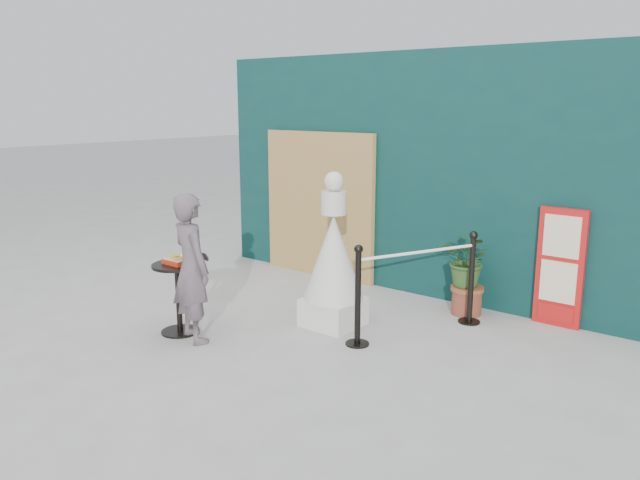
# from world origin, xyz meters

# --- Properties ---
(ground) EXTENTS (60.00, 60.00, 0.00)m
(ground) POSITION_xyz_m (0.00, 0.00, 0.00)
(ground) COLOR #ADAAA5
(ground) RESTS_ON ground
(back_wall) EXTENTS (6.00, 0.30, 3.00)m
(back_wall) POSITION_xyz_m (0.00, 3.15, 1.50)
(back_wall) COLOR #0A2D2E
(back_wall) RESTS_ON ground
(bamboo_fence) EXTENTS (1.80, 0.08, 2.00)m
(bamboo_fence) POSITION_xyz_m (-1.40, 2.94, 1.00)
(bamboo_fence) COLOR tan
(bamboo_fence) RESTS_ON ground
(woman) EXTENTS (0.64, 0.51, 1.52)m
(woman) POSITION_xyz_m (-0.87, 0.22, 0.76)
(woman) COLOR #61535A
(woman) RESTS_ON ground
(menu_board) EXTENTS (0.50, 0.07, 1.30)m
(menu_board) POSITION_xyz_m (1.90, 2.95, 0.65)
(menu_board) COLOR red
(menu_board) RESTS_ON ground
(statue) EXTENTS (0.66, 0.66, 1.68)m
(statue) POSITION_xyz_m (-0.01, 1.45, 0.69)
(statue) COLOR silver
(statue) RESTS_ON ground
(cafe_table) EXTENTS (0.52, 0.52, 0.75)m
(cafe_table) POSITION_xyz_m (-1.15, 0.26, 0.50)
(cafe_table) COLOR black
(cafe_table) RESTS_ON ground
(food_basket) EXTENTS (0.26, 0.19, 0.11)m
(food_basket) POSITION_xyz_m (-1.15, 0.27, 0.79)
(food_basket) COLOR #AA2912
(food_basket) RESTS_ON cafe_table
(planter) EXTENTS (0.56, 0.48, 0.95)m
(planter) POSITION_xyz_m (0.97, 2.69, 0.55)
(planter) COLOR brown
(planter) RESTS_ON ground
(stanchion_barrier) EXTENTS (0.84, 1.54, 1.03)m
(stanchion_barrier) POSITION_xyz_m (0.82, 1.80, 0.49)
(stanchion_barrier) COLOR black
(stanchion_barrier) RESTS_ON ground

